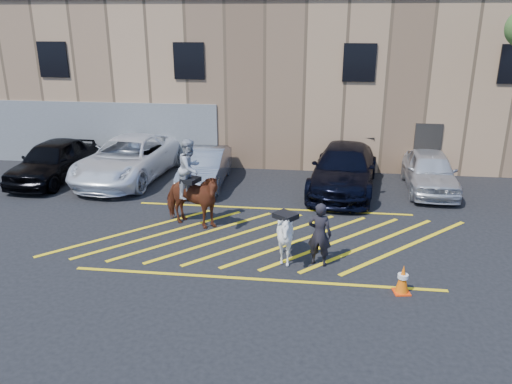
# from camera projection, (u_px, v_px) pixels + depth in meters

# --- Properties ---
(ground) EXTENTS (90.00, 90.00, 0.00)m
(ground) POSITION_uv_depth(u_px,v_px,m) (266.00, 234.00, 15.30)
(ground) COLOR black
(ground) RESTS_ON ground
(car_black_suv) EXTENTS (2.18, 4.93, 1.65)m
(car_black_suv) POSITION_uv_depth(u_px,v_px,m) (53.00, 160.00, 20.23)
(car_black_suv) COLOR black
(car_black_suv) RESTS_ON ground
(car_white_pickup) EXTENTS (3.44, 6.39, 1.71)m
(car_white_pickup) POSITION_uv_depth(u_px,v_px,m) (129.00, 159.00, 20.39)
(car_white_pickup) COLOR white
(car_white_pickup) RESTS_ON ground
(car_silver_sedan) EXTENTS (1.63, 4.38, 1.43)m
(car_silver_sedan) POSITION_uv_depth(u_px,v_px,m) (205.00, 167.00, 19.69)
(car_silver_sedan) COLOR gray
(car_silver_sedan) RESTS_ON ground
(car_blue_suv) EXTENTS (3.09, 5.99, 1.66)m
(car_blue_suv) POSITION_uv_depth(u_px,v_px,m) (344.00, 169.00, 19.08)
(car_blue_suv) COLOR black
(car_blue_suv) RESTS_ON ground
(car_white_suv) EXTENTS (1.94, 4.48, 1.50)m
(car_white_suv) POSITION_uv_depth(u_px,v_px,m) (430.00, 171.00, 19.06)
(car_white_suv) COLOR silver
(car_white_suv) RESTS_ON ground
(handler) EXTENTS (0.72, 0.55, 1.76)m
(handler) POSITION_uv_depth(u_px,v_px,m) (320.00, 234.00, 13.18)
(handler) COLOR black
(handler) RESTS_ON ground
(warehouse) EXTENTS (32.42, 10.20, 7.30)m
(warehouse) POSITION_uv_depth(u_px,v_px,m) (291.00, 73.00, 25.34)
(warehouse) COLOR tan
(warehouse) RESTS_ON ground
(hatching_zone) EXTENTS (12.60, 5.12, 0.01)m
(hatching_zone) POSITION_uv_depth(u_px,v_px,m) (265.00, 238.00, 15.02)
(hatching_zone) COLOR yellow
(hatching_zone) RESTS_ON ground
(mounted_bay) EXTENTS (2.36, 1.62, 2.85)m
(mounted_bay) POSITION_uv_depth(u_px,v_px,m) (191.00, 192.00, 15.54)
(mounted_bay) COLOR maroon
(mounted_bay) RESTS_ON ground
(saddled_white) EXTENTS (1.82, 1.84, 1.52)m
(saddled_white) POSITION_uv_depth(u_px,v_px,m) (285.00, 236.00, 13.34)
(saddled_white) COLOR white
(saddled_white) RESTS_ON ground
(traffic_cone) EXTENTS (0.44, 0.44, 0.73)m
(traffic_cone) POSITION_uv_depth(u_px,v_px,m) (403.00, 279.00, 11.95)
(traffic_cone) COLOR #FF3C0A
(traffic_cone) RESTS_ON ground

